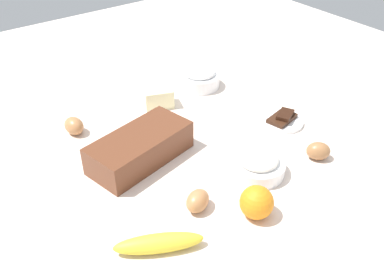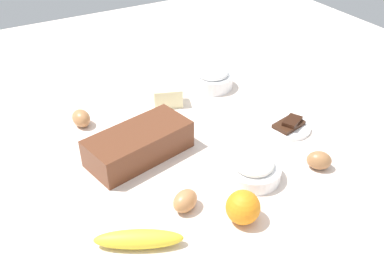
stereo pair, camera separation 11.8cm
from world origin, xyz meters
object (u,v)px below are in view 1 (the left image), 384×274
object	(u,v)px
egg_beside_bowl	(198,201)
banana	(159,243)
loaf_pan	(140,147)
flour_bowl	(258,164)
butter_block	(158,98)
sugar_bowl	(199,77)
orange_fruit	(257,202)
egg_near_butter	(74,126)
chocolate_plate	(282,120)
egg_loose	(318,151)

from	to	relation	value
egg_beside_bowl	banana	bearing A→B (deg)	-160.53
loaf_pan	flour_bowl	distance (m)	0.31
banana	butter_block	world-z (taller)	butter_block
sugar_bowl	loaf_pan	bearing A→B (deg)	-148.06
orange_fruit	egg_near_butter	xyz separation A→B (m)	(-0.19, 0.56, -0.01)
flour_bowl	egg_near_butter	size ratio (longest dim) A/B	2.07
egg_near_butter	sugar_bowl	bearing A→B (deg)	1.36
loaf_pan	chocolate_plate	bearing A→B (deg)	-25.01
butter_block	egg_near_butter	world-z (taller)	butter_block
egg_beside_bowl	chocolate_plate	world-z (taller)	egg_beside_bowl
loaf_pan	egg_beside_bowl	size ratio (longest dim) A/B	4.46
chocolate_plate	banana	bearing A→B (deg)	-161.48
flour_bowl	egg_beside_bowl	xyz separation A→B (m)	(-0.20, -0.01, -0.00)
butter_block	banana	bearing A→B (deg)	-122.91
egg_loose	loaf_pan	bearing A→B (deg)	144.14
loaf_pan	sugar_bowl	world-z (taller)	loaf_pan
egg_near_butter	egg_beside_bowl	bearing A→B (deg)	-78.00
flour_bowl	loaf_pan	bearing A→B (deg)	133.20
egg_near_butter	egg_beside_bowl	distance (m)	0.47
loaf_pan	chocolate_plate	world-z (taller)	loaf_pan
sugar_bowl	egg_loose	bearing A→B (deg)	-89.18
flour_bowl	orange_fruit	size ratio (longest dim) A/B	1.79
flour_bowl	chocolate_plate	distance (m)	0.26
egg_near_butter	flour_bowl	bearing A→B (deg)	-56.20
flour_bowl	sugar_bowl	xyz separation A→B (m)	(0.16, 0.46, 0.01)
banana	chocolate_plate	size ratio (longest dim) A/B	1.46
banana	egg_near_butter	xyz separation A→B (m)	(0.04, 0.51, 0.01)
egg_near_butter	orange_fruit	bearing A→B (deg)	-70.98
flour_bowl	banana	bearing A→B (deg)	-169.69
egg_loose	chocolate_plate	world-z (taller)	egg_loose
sugar_bowl	egg_beside_bowl	world-z (taller)	sugar_bowl
orange_fruit	egg_beside_bowl	size ratio (longest dim) A/B	1.16
egg_loose	butter_block	bearing A→B (deg)	111.64
orange_fruit	chocolate_plate	bearing A→B (deg)	35.29
banana	egg_near_butter	distance (m)	0.51
flour_bowl	sugar_bowl	distance (m)	0.49
banana	egg_beside_bowl	world-z (taller)	egg_beside_bowl
sugar_bowl	flour_bowl	bearing A→B (deg)	-109.70
orange_fruit	butter_block	bearing A→B (deg)	80.77
egg_beside_bowl	flour_bowl	bearing A→B (deg)	3.68
orange_fruit	egg_near_butter	world-z (taller)	orange_fruit
egg_beside_bowl	loaf_pan	bearing A→B (deg)	92.23
loaf_pan	egg_near_butter	bearing A→B (deg)	99.35
orange_fruit	butter_block	distance (m)	0.55
orange_fruit	chocolate_plate	xyz separation A→B (m)	(0.33, 0.24, -0.03)
flour_bowl	banana	distance (m)	0.35
loaf_pan	sugar_bowl	size ratio (longest dim) A/B	2.19
orange_fruit	butter_block	xyz separation A→B (m)	(0.09, 0.54, -0.01)
loaf_pan	sugar_bowl	xyz separation A→B (m)	(0.38, 0.23, -0.01)
egg_loose	chocolate_plate	distance (m)	0.19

